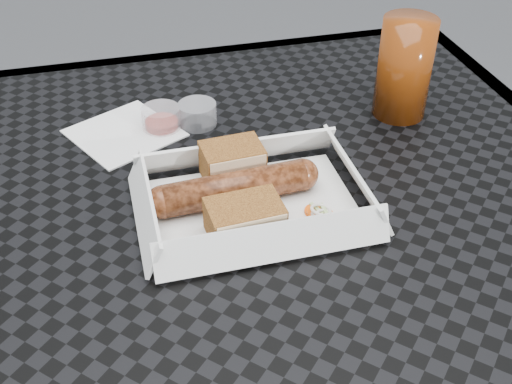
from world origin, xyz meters
TOP-DOWN VIEW (x-y plane):
  - patio_table at (0.00, 0.00)m, footprint 0.80×0.80m
  - food_tray at (-0.03, -0.02)m, footprint 0.22×0.15m
  - bratwurst at (-0.04, -0.01)m, footprint 0.19×0.05m
  - bread_near at (-0.04, 0.04)m, footprint 0.07×0.05m
  - bread_far at (-0.05, -0.06)m, footprint 0.08×0.06m
  - veg_garnish at (0.05, -0.06)m, footprint 0.03×0.03m
  - napkin at (-0.15, 0.17)m, footprint 0.16×0.16m
  - condiment_cup_sauce at (-0.10, 0.17)m, footprint 0.05×0.05m
  - condiment_cup_empty at (-0.05, 0.17)m, footprint 0.05×0.05m
  - drink_glass at (0.21, 0.13)m, footprint 0.07×0.07m

SIDE VIEW (x-z plane):
  - patio_table at x=0.00m, z-range 0.30..1.04m
  - napkin at x=-0.15m, z-range 0.74..0.75m
  - food_tray at x=-0.03m, z-range 0.74..0.75m
  - veg_garnish at x=0.05m, z-range 0.75..0.75m
  - condiment_cup_sauce at x=-0.10m, z-range 0.74..0.78m
  - condiment_cup_empty at x=-0.05m, z-range 0.74..0.78m
  - bratwurst at x=-0.04m, z-range 0.75..0.79m
  - bread_far at x=-0.05m, z-range 0.75..0.79m
  - bread_near at x=-0.04m, z-range 0.75..0.79m
  - drink_glass at x=0.21m, z-range 0.74..0.88m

